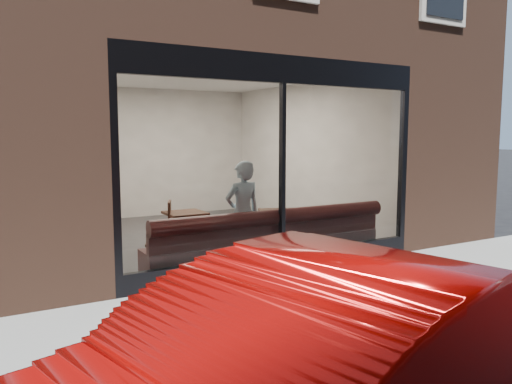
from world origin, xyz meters
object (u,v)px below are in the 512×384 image
person (243,214)px  cafe_table_left (185,213)px  cafe_chair_left (159,243)px  cafe_table_right (281,212)px  parked_car (388,355)px  banquette (268,252)px

person → cafe_table_left: (-0.55, 1.04, -0.09)m
person → cafe_chair_left: size_ratio=3.95×
cafe_table_right → cafe_chair_left: (-1.89, 0.87, -0.50)m
parked_car → cafe_table_left: bearing=-23.4°
cafe_table_left → cafe_chair_left: (-0.42, 0.17, -0.50)m
parked_car → cafe_chair_left: bearing=-19.2°
banquette → cafe_table_right: size_ratio=5.80×
banquette → person: person is taller
cafe_table_left → cafe_table_right: cafe_table_right is taller
cafe_chair_left → parked_car: parked_car is taller
banquette → cafe_chair_left: size_ratio=9.51×
cafe_table_left → parked_car: parked_car is taller
banquette → cafe_table_left: cafe_table_left is taller
parked_car → person: bearing=-31.8°
person → cafe_table_left: 1.18m
cafe_table_left → cafe_chair_left: cafe_table_left is taller
cafe_table_right → parked_car: (-2.37, -4.96, -0.04)m
person → parked_car: person is taller
cafe_table_left → parked_car: size_ratio=0.15×
cafe_table_left → person: bearing=-62.4°
banquette → person: size_ratio=2.41×
banquette → parked_car: 4.78m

